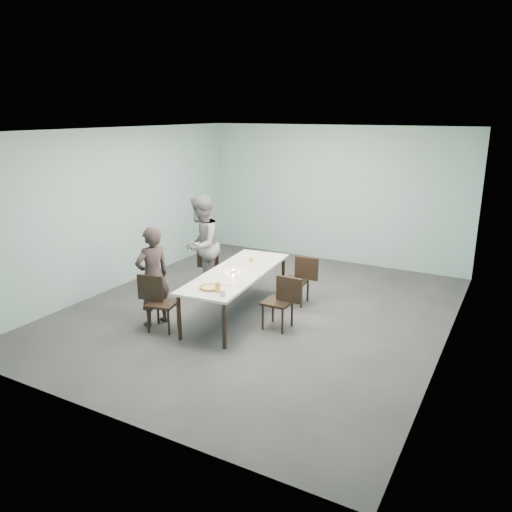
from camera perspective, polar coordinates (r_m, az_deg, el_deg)
The scene contains 16 objects.
ground at distance 8.57m, azimuth 0.30°, elevation -6.28°, with size 7.00×7.00×0.00m, color #333335.
room_shell at distance 8.01m, azimuth 0.32°, elevation 7.22°, with size 6.02×7.02×3.01m.
table at distance 8.20m, azimuth -2.20°, elevation -2.16°, with size 1.15×2.68×0.75m.
chair_near_left at distance 7.85m, azimuth -11.20°, elevation -4.82°, with size 0.65×0.51×0.87m.
chair_far_left at distance 9.30m, azimuth -4.87°, elevation -1.21°, with size 0.65×0.51×0.87m.
chair_near_right at distance 7.72m, azimuth 3.03°, elevation -4.90°, with size 0.61×0.42×0.87m.
chair_far_right at distance 8.74m, azimuth 5.07°, elevation -2.38°, with size 0.62×0.45×0.87m.
diner_near at distance 7.96m, azimuth -11.72°, elevation -2.30°, with size 0.58×0.38×1.59m, color black.
diner_far at distance 9.18m, azimuth -6.27°, elevation 1.22°, with size 0.89×0.70×1.84m, color slate.
pizza at distance 7.42m, azimuth -5.28°, elevation -3.63°, with size 0.34×0.34×0.04m.
side_plate at distance 7.61m, azimuth -3.37°, elevation -3.18°, with size 0.18×0.18×0.01m, color white.
beer_glass at distance 7.25m, azimuth -4.37°, elevation -3.62°, with size 0.08×0.08×0.15m, color gold.
water_tumbler at distance 7.12m, azimuth -3.82°, elevation -4.24°, with size 0.08×0.08×0.09m, color silver.
tealight at distance 8.15m, azimuth -2.66°, elevation -1.72°, with size 0.06×0.06×0.05m.
amber_tumbler at distance 8.72m, azimuth -0.59°, elevation -0.36°, with size 0.07×0.07×0.08m, color gold.
menu at distance 9.02m, azimuth -1.02°, elevation -0.04°, with size 0.30×0.22×0.01m, color silver.
Camera 1 is at (3.76, -6.96, 3.28)m, focal length 35.00 mm.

